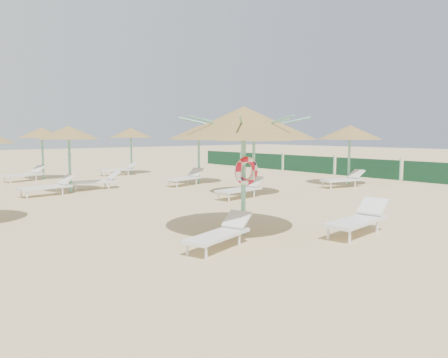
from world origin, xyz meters
TOP-DOWN VIEW (x-y plane):
  - ground at (0.00, 0.00)m, footprint 120.00×120.00m
  - main_palapa at (0.06, 0.33)m, footprint 3.30×3.30m
  - lounger_main_a at (-1.09, -0.26)m, footprint 1.89×1.05m
  - lounger_main_b at (2.17, -1.36)m, footprint 2.16×0.90m
  - palapa_field at (2.02, 9.43)m, footprint 18.76×13.96m
  - windbreak_fence at (14.00, 9.96)m, footprint 0.08×19.84m

SIDE VIEW (x-z plane):
  - ground at x=0.00m, z-range 0.00..0.00m
  - lounger_main_a at x=-1.09m, z-range -0.02..0.64m
  - lounger_main_b at x=2.17m, z-range -0.02..0.74m
  - windbreak_fence at x=14.00m, z-range -0.05..1.05m
  - palapa_field at x=2.02m, z-range 0.95..3.67m
  - main_palapa at x=0.06m, z-range 1.09..4.05m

